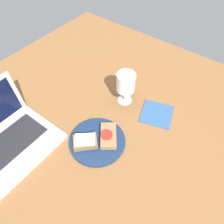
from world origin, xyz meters
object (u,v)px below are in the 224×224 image
object	(u,v)px
sandwich_with_cheese	(85,141)
wine_glass	(126,84)
sandwich_with_tomato	(108,136)
laptop	(4,139)
plate	(97,141)
napkin	(157,114)

from	to	relation	value
sandwich_with_cheese	wine_glass	distance (cm)	29.77
wine_glass	sandwich_with_tomato	bearing A→B (deg)	-161.96
sandwich_with_cheese	laptop	world-z (taller)	laptop
sandwich_with_tomato	wine_glass	bearing A→B (deg)	18.04
plate	wine_glass	bearing A→B (deg)	9.67
laptop	wine_glass	bearing A→B (deg)	-26.10
plate	napkin	size ratio (longest dim) A/B	1.66
laptop	napkin	size ratio (longest dim) A/B	2.51
plate	sandwich_with_tomato	world-z (taller)	sandwich_with_tomato
sandwich_with_cheese	laptop	bearing A→B (deg)	126.63
sandwich_with_cheese	laptop	size ratio (longest dim) A/B	0.32
plate	wine_glass	xyz separation A→B (cm)	(24.86, 4.23, 9.85)
wine_glass	laptop	bearing A→B (deg)	153.90
plate	sandwich_with_cheese	size ratio (longest dim) A/B	2.04
sandwich_with_cheese	sandwich_with_tomato	size ratio (longest dim) A/B	0.85
sandwich_with_cheese	wine_glass	size ratio (longest dim) A/B	0.71
sandwich_with_tomato	napkin	xyz separation A→B (cm)	(22.82, -9.04, -2.08)
plate	sandwich_with_tomato	distance (cm)	4.91
sandwich_with_cheese	napkin	distance (cm)	33.71
plate	laptop	world-z (taller)	laptop
plate	sandwich_with_tomato	xyz separation A→B (cm)	(3.76, -2.63, 1.74)
plate	sandwich_with_tomato	bearing A→B (deg)	-34.99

